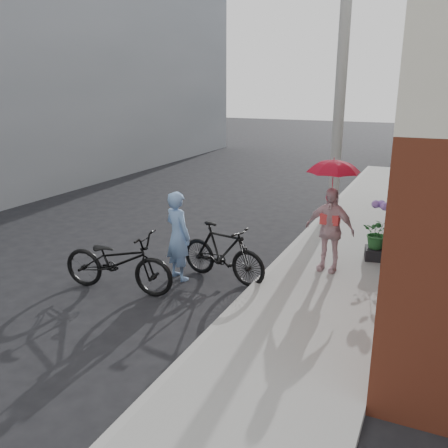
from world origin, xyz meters
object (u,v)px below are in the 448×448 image
Objects in this scene: kimono_woman at (329,230)px; planter at (376,254)px; bike_left at (118,262)px; utility_pole at (341,82)px; officer at (178,236)px; bike_right at (223,252)px.

kimono_woman is 1.39m from planter.
planter is (3.88, 3.13, -0.31)m from bike_left.
planter is (1.58, -3.32, -3.27)m from utility_pole.
utility_pole is 5.08m from kimono_woman.
officer reaches higher than bike_right.
utility_pole is 4.92m from planter.
planter is at bearing -64.55° from utility_pole.
utility_pole reaches higher than officer.
bike_right reaches higher than planter.
officer reaches higher than bike_left.
bike_left is at bearing 139.45° from bike_right.
bike_right is at bearing -141.43° from planter.
bike_right is at bearing -57.08° from bike_left.
bike_left is (-2.30, -6.45, -2.96)m from utility_pole.
utility_pole is at bearing -25.99° from bike_left.
utility_pole is 4.26× the size of officer.
bike_right is at bearing -136.00° from officer.
kimono_woman reaches higher than planter.
officer reaches higher than planter.
utility_pole is 7.46m from bike_left.
kimono_woman is at bearing -61.63° from bike_left.
kimono_woman is at bearing -79.07° from utility_pole.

